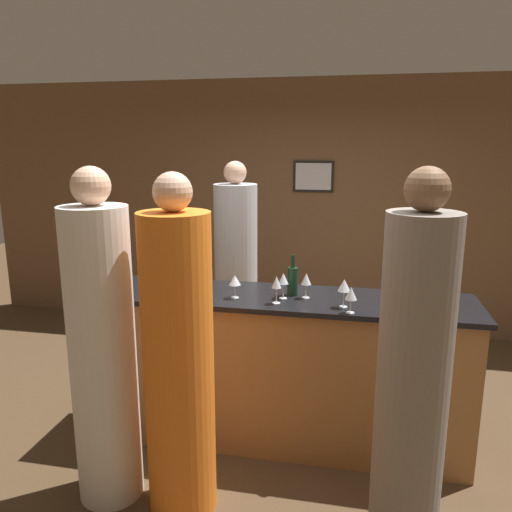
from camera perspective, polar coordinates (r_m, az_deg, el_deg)
ground_plane at (r=3.89m, az=3.04°, el=-20.04°), size 14.00×14.00×0.00m
back_wall at (r=5.66m, az=6.77°, el=5.51°), size 8.00×0.08×2.80m
bar_counter at (r=3.62m, az=3.15°, el=-12.78°), size 2.57×0.62×1.08m
bartender at (r=4.36m, az=-2.29°, el=-3.10°), size 0.37×0.37×1.96m
guest_0 at (r=2.74m, az=17.51°, el=-13.16°), size 0.37×0.37×2.00m
guest_1 at (r=2.89m, az=-8.82°, el=-11.88°), size 0.40×0.40×1.96m
guest_2 at (r=3.07m, az=-17.11°, el=-10.45°), size 0.38×0.38×1.99m
wine_bottle_0 at (r=3.43m, az=4.20°, el=-2.79°), size 0.07×0.07×0.28m
wine_bottle_1 at (r=3.78m, az=-5.85°, el=-1.04°), size 0.07×0.07×0.32m
wine_bottle_2 at (r=3.52m, az=-8.23°, el=-2.41°), size 0.07×0.07×0.27m
wine_glass_0 at (r=3.35m, az=-2.44°, el=-2.84°), size 0.08×0.08×0.16m
wine_glass_1 at (r=3.10m, az=10.80°, el=-4.28°), size 0.07×0.07×0.17m
wine_glass_2 at (r=3.20m, az=10.04°, el=-3.38°), size 0.08×0.08×0.19m
wine_glass_3 at (r=3.49m, az=-14.64°, el=-2.62°), size 0.06×0.06×0.17m
wine_glass_4 at (r=3.23m, az=2.36°, el=-3.11°), size 0.06×0.06×0.18m
wine_glass_5 at (r=3.48m, az=-10.26°, el=-2.17°), size 0.07×0.07×0.18m
wine_glass_6 at (r=3.36m, az=5.75°, el=-2.70°), size 0.07×0.07×0.17m
wine_glass_7 at (r=3.33m, az=3.16°, el=-2.68°), size 0.07×0.07×0.18m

